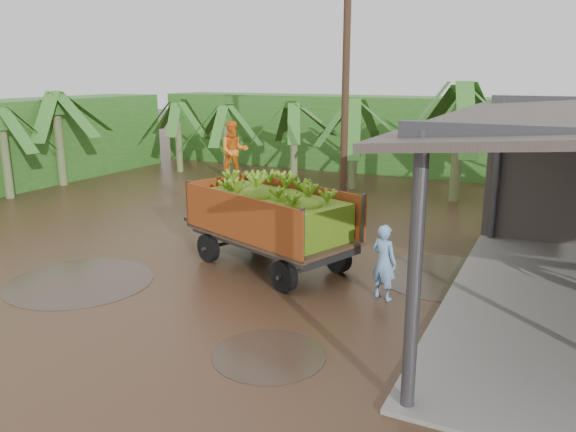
% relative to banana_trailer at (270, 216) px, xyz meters
% --- Properties ---
extents(ground, '(100.00, 100.00, 0.00)m').
position_rel_banana_trailer_xyz_m(ground, '(-0.64, -0.88, -1.31)').
color(ground, black).
rests_on(ground, ground).
extents(hedge_north, '(22.00, 3.00, 3.60)m').
position_rel_banana_trailer_xyz_m(hedge_north, '(-2.64, 15.12, 0.49)').
color(hedge_north, '#2D661E').
rests_on(hedge_north, ground).
extents(banana_trailer, '(5.96, 3.43, 3.51)m').
position_rel_banana_trailer_xyz_m(banana_trailer, '(0.00, 0.00, 0.00)').
color(banana_trailer, '#C0521B').
rests_on(banana_trailer, ground).
extents(man_blue, '(0.69, 0.57, 1.64)m').
position_rel_banana_trailer_xyz_m(man_blue, '(3.13, -0.76, -0.49)').
color(man_blue, '#77A5D9').
rests_on(man_blue, ground).
extents(utility_pole, '(1.20, 0.24, 8.20)m').
position_rel_banana_trailer_xyz_m(utility_pole, '(-0.31, 5.85, 2.85)').
color(utility_pole, '#47301E').
rests_on(utility_pole, ground).
extents(banana_plants, '(25.03, 20.51, 4.42)m').
position_rel_banana_trailer_xyz_m(banana_plants, '(-5.50, 5.91, 0.55)').
color(banana_plants, '#2D661E').
rests_on(banana_plants, ground).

